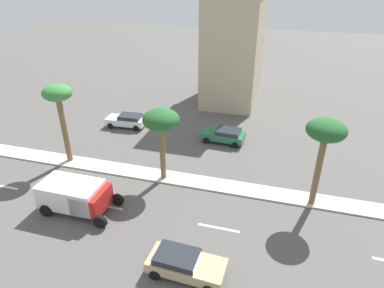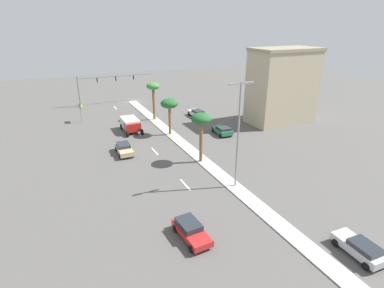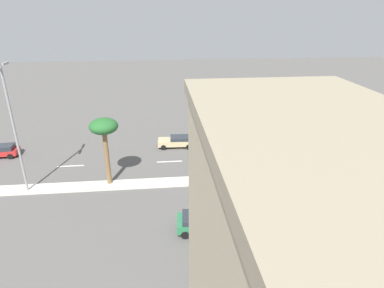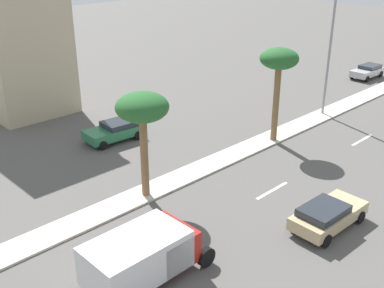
{
  "view_description": "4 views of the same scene",
  "coord_description": "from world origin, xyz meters",
  "px_view_note": "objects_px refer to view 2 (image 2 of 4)",
  "views": [
    {
      "loc": [
        21.34,
        33.14,
        15.13
      ],
      "look_at": [
        -2.74,
        26.26,
        1.92
      ],
      "focal_mm": 30.97,
      "sensor_mm": 36.0,
      "label": 1
    },
    {
      "loc": [
        17.09,
        68.87,
        17.24
      ],
      "look_at": [
        1.32,
        35.47,
        2.43
      ],
      "focal_mm": 28.58,
      "sensor_mm": 36.0,
      "label": 2
    },
    {
      "loc": [
        -28.24,
        31.1,
        15.99
      ],
      "look_at": [
        1.54,
        28.04,
        3.38
      ],
      "focal_mm": 30.73,
      "sensor_mm": 36.0,
      "label": 3
    },
    {
      "loc": [
        18.22,
        10.75,
        12.96
      ],
      "look_at": [
        -0.58,
        29.01,
        1.63
      ],
      "focal_mm": 43.36,
      "sensor_mm": 36.0,
      "label": 4
    }
  ],
  "objects_px": {
    "traffic_signal_gantry": "(99,86)",
    "sedan_red_center": "(191,230)",
    "directional_road_sign": "(80,108)",
    "box_truck": "(131,124)",
    "sedan_tan_rear": "(124,149)",
    "sedan_green_leading": "(222,130)",
    "commercial_building": "(282,86)",
    "sedan_white_near": "(197,113)",
    "sedan_silver_inboard": "(360,248)",
    "palm_tree_leading": "(169,105)",
    "palm_tree_front": "(201,121)",
    "palm_tree_mid": "(153,89)",
    "street_lamp_near": "(238,129)"
  },
  "relations": [
    {
      "from": "palm_tree_mid",
      "to": "sedan_white_near",
      "type": "height_order",
      "value": "palm_tree_mid"
    },
    {
      "from": "commercial_building",
      "to": "sedan_silver_inboard",
      "type": "distance_m",
      "value": 35.57
    },
    {
      "from": "directional_road_sign",
      "to": "palm_tree_leading",
      "type": "relative_size",
      "value": 0.61
    },
    {
      "from": "palm_tree_mid",
      "to": "palm_tree_leading",
      "type": "relative_size",
      "value": 1.17
    },
    {
      "from": "directional_road_sign",
      "to": "traffic_signal_gantry",
      "type": "bearing_deg",
      "value": -115.69
    },
    {
      "from": "commercial_building",
      "to": "palm_tree_mid",
      "type": "xyz_separation_m",
      "value": [
        20.42,
        -11.03,
        -0.74
      ]
    },
    {
      "from": "sedan_green_leading",
      "to": "sedan_silver_inboard",
      "type": "xyz_separation_m",
      "value": [
        4.57,
        28.94,
        -0.02
      ]
    },
    {
      "from": "street_lamp_near",
      "to": "sedan_green_leading",
      "type": "height_order",
      "value": "street_lamp_near"
    },
    {
      "from": "directional_road_sign",
      "to": "sedan_tan_rear",
      "type": "bearing_deg",
      "value": 101.43
    },
    {
      "from": "sedan_green_leading",
      "to": "sedan_red_center",
      "type": "distance_m",
      "value": 26.44
    },
    {
      "from": "directional_road_sign",
      "to": "palm_tree_leading",
      "type": "xyz_separation_m",
      "value": [
        -12.28,
        13.34,
        2.46
      ]
    },
    {
      "from": "palm_tree_mid",
      "to": "sedan_white_near",
      "type": "distance_m",
      "value": 9.71
    },
    {
      "from": "traffic_signal_gantry",
      "to": "sedan_tan_rear",
      "type": "bearing_deg",
      "value": 86.37
    },
    {
      "from": "traffic_signal_gantry",
      "to": "box_truck",
      "type": "relative_size",
      "value": 3.05
    },
    {
      "from": "commercial_building",
      "to": "sedan_silver_inboard",
      "type": "height_order",
      "value": "commercial_building"
    },
    {
      "from": "sedan_tan_rear",
      "to": "palm_tree_leading",
      "type": "bearing_deg",
      "value": -152.78
    },
    {
      "from": "commercial_building",
      "to": "palm_tree_front",
      "type": "xyz_separation_m",
      "value": [
        20.96,
        9.48,
        -0.94
      ]
    },
    {
      "from": "commercial_building",
      "to": "sedan_green_leading",
      "type": "xyz_separation_m",
      "value": [
        12.95,
        1.46,
        -5.86
      ]
    },
    {
      "from": "commercial_building",
      "to": "box_truck",
      "type": "xyz_separation_m",
      "value": [
        26.16,
        -6.38,
        -5.38
      ]
    },
    {
      "from": "sedan_silver_inboard",
      "to": "palm_tree_mid",
      "type": "bearing_deg",
      "value": -86.0
    },
    {
      "from": "commercial_building",
      "to": "street_lamp_near",
      "type": "height_order",
      "value": "commercial_building"
    },
    {
      "from": "commercial_building",
      "to": "box_truck",
      "type": "height_order",
      "value": "commercial_building"
    },
    {
      "from": "directional_road_sign",
      "to": "street_lamp_near",
      "type": "xyz_separation_m",
      "value": [
        -12.65,
        32.32,
        4.2
      ]
    },
    {
      "from": "commercial_building",
      "to": "sedan_silver_inboard",
      "type": "xyz_separation_m",
      "value": [
        17.52,
        30.4,
        -5.88
      ]
    },
    {
      "from": "directional_road_sign",
      "to": "box_truck",
      "type": "distance_m",
      "value": 11.42
    },
    {
      "from": "palm_tree_front",
      "to": "sedan_white_near",
      "type": "bearing_deg",
      "value": -114.62
    },
    {
      "from": "traffic_signal_gantry",
      "to": "palm_tree_mid",
      "type": "distance_m",
      "value": 17.31
    },
    {
      "from": "sedan_green_leading",
      "to": "sedan_tan_rear",
      "type": "bearing_deg",
      "value": 3.36
    },
    {
      "from": "traffic_signal_gantry",
      "to": "box_truck",
      "type": "height_order",
      "value": "traffic_signal_gantry"
    },
    {
      "from": "traffic_signal_gantry",
      "to": "sedan_white_near",
      "type": "xyz_separation_m",
      "value": [
        -15.27,
        17.35,
        -3.56
      ]
    },
    {
      "from": "palm_tree_mid",
      "to": "box_truck",
      "type": "xyz_separation_m",
      "value": [
        5.74,
        4.66,
        -4.64
      ]
    },
    {
      "from": "palm_tree_front",
      "to": "sedan_silver_inboard",
      "type": "relative_size",
      "value": 1.58
    },
    {
      "from": "sedan_silver_inboard",
      "to": "box_truck",
      "type": "distance_m",
      "value": 37.78
    },
    {
      "from": "palm_tree_mid",
      "to": "palm_tree_front",
      "type": "distance_m",
      "value": 20.52
    },
    {
      "from": "palm_tree_mid",
      "to": "sedan_green_leading",
      "type": "relative_size",
      "value": 1.63
    },
    {
      "from": "sedan_tan_rear",
      "to": "commercial_building",
      "type": "bearing_deg",
      "value": -175.28
    },
    {
      "from": "palm_tree_front",
      "to": "sedan_tan_rear",
      "type": "bearing_deg",
      "value": -39.68
    },
    {
      "from": "palm_tree_mid",
      "to": "palm_tree_front",
      "type": "relative_size",
      "value": 1.05
    },
    {
      "from": "commercial_building",
      "to": "street_lamp_near",
      "type": "xyz_separation_m",
      "value": [
        20.4,
        16.94,
        0.2
      ]
    },
    {
      "from": "sedan_tan_rear",
      "to": "sedan_silver_inboard",
      "type": "xyz_separation_m",
      "value": [
        -11.93,
        27.97,
        0.0
      ]
    },
    {
      "from": "street_lamp_near",
      "to": "sedan_green_leading",
      "type": "relative_size",
      "value": 2.75
    },
    {
      "from": "directional_road_sign",
      "to": "box_truck",
      "type": "relative_size",
      "value": 0.67
    },
    {
      "from": "palm_tree_leading",
      "to": "box_truck",
      "type": "bearing_deg",
      "value": -38.89
    },
    {
      "from": "commercial_building",
      "to": "palm_tree_mid",
      "type": "height_order",
      "value": "commercial_building"
    },
    {
      "from": "traffic_signal_gantry",
      "to": "sedan_red_center",
      "type": "xyz_separation_m",
      "value": [
        1.02,
        49.46,
        -3.58
      ]
    },
    {
      "from": "palm_tree_leading",
      "to": "sedan_tan_rear",
      "type": "height_order",
      "value": "palm_tree_leading"
    },
    {
      "from": "palm_tree_mid",
      "to": "sedan_silver_inboard",
      "type": "distance_m",
      "value": 41.85
    },
    {
      "from": "traffic_signal_gantry",
      "to": "palm_tree_leading",
      "type": "bearing_deg",
      "value": 105.47
    },
    {
      "from": "traffic_signal_gantry",
      "to": "palm_tree_leading",
      "type": "height_order",
      "value": "traffic_signal_gantry"
    },
    {
      "from": "traffic_signal_gantry",
      "to": "directional_road_sign",
      "type": "xyz_separation_m",
      "value": [
        5.45,
        11.33,
        -1.71
      ]
    }
  ]
}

